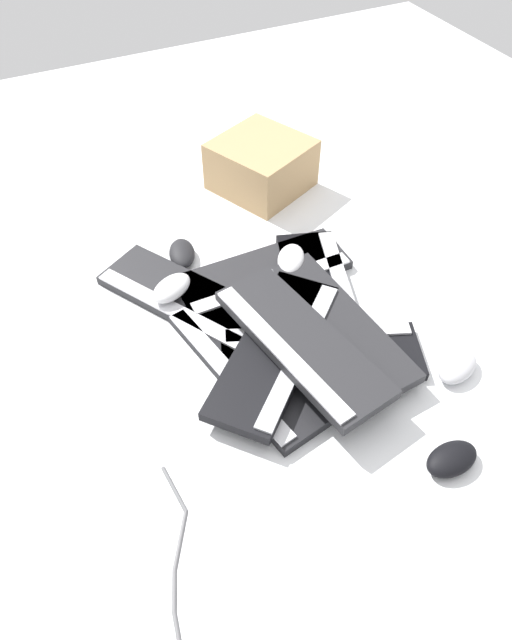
% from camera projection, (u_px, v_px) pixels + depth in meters
% --- Properties ---
extents(ground_plane, '(3.20, 3.20, 0.00)m').
position_uv_depth(ground_plane, '(249.00, 344.00, 1.29)').
color(ground_plane, white).
extents(keyboard_0, '(0.28, 0.46, 0.03)m').
position_uv_depth(keyboard_0, '(321.00, 294.00, 1.38)').
color(keyboard_0, black).
rests_on(keyboard_0, ground).
extents(keyboard_1, '(0.44, 0.15, 0.03)m').
position_uv_depth(keyboard_1, '(263.00, 273.00, 1.43)').
color(keyboard_1, '#232326').
rests_on(keyboard_1, ground).
extents(keyboard_2, '(0.35, 0.45, 0.03)m').
position_uv_depth(keyboard_2, '(184.00, 298.00, 1.37)').
color(keyboard_2, '#232326').
rests_on(keyboard_2, ground).
extents(keyboard_3, '(0.23, 0.46, 0.03)m').
position_uv_depth(keyboard_3, '(248.00, 364.00, 1.24)').
color(keyboard_3, black).
rests_on(keyboard_3, ground).
extents(keyboard_4, '(0.46, 0.30, 0.03)m').
position_uv_depth(keyboard_4, '(321.00, 354.00, 1.26)').
color(keyboard_4, black).
rests_on(keyboard_4, ground).
extents(keyboard_5, '(0.43, 0.40, 0.03)m').
position_uv_depth(keyboard_5, '(276.00, 348.00, 1.23)').
color(keyboard_5, black).
rests_on(keyboard_5, keyboard_3).
extents(keyboard_6, '(0.18, 0.45, 0.03)m').
position_uv_depth(keyboard_6, '(333.00, 324.00, 1.28)').
color(keyboard_6, '#232326').
rests_on(keyboard_6, keyboard_4).
extents(keyboard_7, '(0.22, 0.46, 0.03)m').
position_uv_depth(keyboard_7, '(300.00, 342.00, 1.20)').
color(keyboard_7, '#232326').
rests_on(keyboard_7, keyboard_5).
extents(mouse_0, '(0.09, 0.12, 0.04)m').
position_uv_depth(mouse_0, '(182.00, 253.00, 1.48)').
color(mouse_0, black).
rests_on(mouse_0, ground).
extents(mouse_1, '(0.13, 0.11, 0.04)m').
position_uv_depth(mouse_1, '(172.00, 288.00, 1.35)').
color(mouse_1, silver).
rests_on(mouse_1, keyboard_2).
extents(mouse_2, '(0.12, 0.13, 0.04)m').
position_uv_depth(mouse_2, '(291.00, 259.00, 1.42)').
color(mouse_2, silver).
rests_on(mouse_2, keyboard_1).
extents(mouse_3, '(0.13, 0.10, 0.04)m').
position_uv_depth(mouse_3, '(457.00, 367.00, 1.23)').
color(mouse_3, '#B7B7BC').
rests_on(mouse_3, ground).
extents(mouse_4, '(0.11, 0.07, 0.04)m').
position_uv_depth(mouse_4, '(452.00, 459.00, 1.08)').
color(mouse_4, black).
rests_on(mouse_4, ground).
extents(cardboard_box, '(0.32, 0.32, 0.14)m').
position_uv_depth(cardboard_box, '(261.00, 165.00, 1.66)').
color(cardboard_box, tan).
rests_on(cardboard_box, ground).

